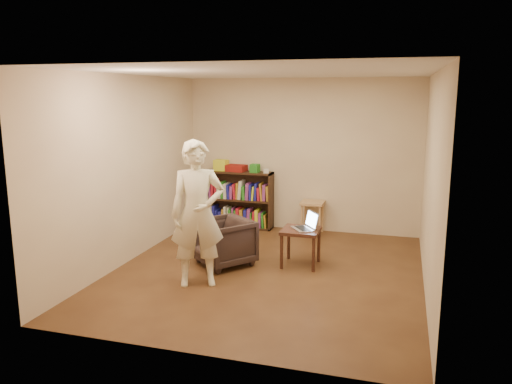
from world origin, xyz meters
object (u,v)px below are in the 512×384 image
(bookshelf, at_px, (239,203))
(laptop, at_px, (306,225))
(stool, at_px, (312,208))
(armchair, at_px, (224,242))
(side_table, at_px, (301,235))
(person, at_px, (198,214))

(bookshelf, xyz_separation_m, laptop, (1.52, -1.67, 0.13))
(bookshelf, height_order, stool, bookshelf)
(armchair, distance_m, laptop, 1.16)
(armchair, distance_m, side_table, 1.07)
(stool, xyz_separation_m, laptop, (0.20, -1.61, 0.13))
(laptop, xyz_separation_m, person, (-1.15, -1.07, 0.33))
(stool, height_order, side_table, stool)
(armchair, distance_m, person, 0.96)
(bookshelf, height_order, side_table, bookshelf)
(armchair, bearing_deg, stool, 103.52)
(person, bearing_deg, stool, 45.07)
(bookshelf, xyz_separation_m, person, (0.37, -2.74, 0.46))
(stool, relative_size, laptop, 1.29)
(laptop, bearing_deg, person, -82.85)
(bookshelf, bearing_deg, armchair, -77.84)
(stool, distance_m, person, 2.87)
(bookshelf, distance_m, laptop, 2.26)
(stool, height_order, armchair, armchair)
(bookshelf, xyz_separation_m, armchair, (0.42, -1.97, -0.12))
(side_table, bearing_deg, bookshelf, 130.59)
(bookshelf, bearing_deg, side_table, -49.41)
(stool, bearing_deg, person, -109.60)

